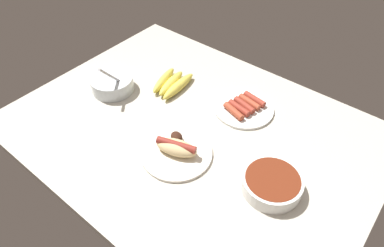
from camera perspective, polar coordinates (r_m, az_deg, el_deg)
name	(u,v)px	position (r cm, az deg, el deg)	size (l,w,h in cm)	color
ground_plane	(192,131)	(118.09, 0.06, -1.31)	(120.00, 90.00, 3.00)	beige
banana_bunch	(172,83)	(133.20, -3.41, 6.65)	(13.11, 18.61, 3.69)	#E5D14C
bowl_chili	(272,183)	(101.47, 13.06, -9.58)	(17.27, 17.27, 4.78)	white
plate_sausages	(244,107)	(124.62, 8.58, 2.66)	(21.30, 21.30, 3.35)	white
bowl_coleslaw	(112,83)	(134.32, -13.04, 6.52)	(15.92, 15.92, 15.15)	silver
plate_hotdog_assembled	(177,150)	(107.93, -2.57, -4.38)	(22.49, 22.49, 5.61)	white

